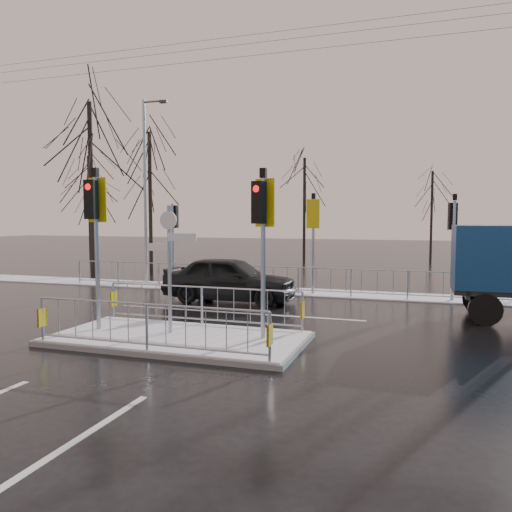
% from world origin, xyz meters
% --- Properties ---
extents(ground, '(120.00, 120.00, 0.00)m').
position_xyz_m(ground, '(0.00, 0.00, 0.00)').
color(ground, black).
rests_on(ground, ground).
extents(snow_verge, '(30.00, 2.00, 0.04)m').
position_xyz_m(snow_verge, '(0.00, 8.60, 0.02)').
color(snow_verge, white).
rests_on(snow_verge, ground).
extents(lane_markings, '(8.00, 11.38, 0.01)m').
position_xyz_m(lane_markings, '(0.00, -0.33, 0.00)').
color(lane_markings, silver).
rests_on(lane_markings, ground).
extents(traffic_island, '(6.00, 3.04, 4.15)m').
position_xyz_m(traffic_island, '(-0.01, 0.01, 0.39)').
color(traffic_island, slate).
rests_on(traffic_island, ground).
extents(far_kerb_fixtures, '(18.00, 0.65, 3.83)m').
position_xyz_m(far_kerb_fixtures, '(0.29, 8.09, 1.02)').
color(far_kerb_fixtures, '#959AA2').
rests_on(far_kerb_fixtures, ground).
extents(car_far_lane, '(4.70, 1.91, 1.60)m').
position_xyz_m(car_far_lane, '(-0.90, 5.70, 0.80)').
color(car_far_lane, black).
rests_on(car_far_lane, ground).
extents(tree_near_a, '(4.75, 4.75, 8.97)m').
position_xyz_m(tree_near_a, '(-10.50, 11.00, 6.11)').
color(tree_near_a, black).
rests_on(tree_near_a, ground).
extents(tree_near_b, '(4.00, 4.00, 7.55)m').
position_xyz_m(tree_near_b, '(-8.00, 12.50, 5.15)').
color(tree_near_b, black).
rests_on(tree_near_b, ground).
extents(tree_near_c, '(3.50, 3.50, 6.61)m').
position_xyz_m(tree_near_c, '(-12.50, 13.50, 4.50)').
color(tree_near_c, black).
rests_on(tree_near_c, ground).
extents(tree_far_a, '(3.75, 3.75, 7.08)m').
position_xyz_m(tree_far_a, '(-2.00, 22.00, 4.82)').
color(tree_far_a, black).
rests_on(tree_far_a, ground).
extents(tree_far_b, '(3.25, 3.25, 6.14)m').
position_xyz_m(tree_far_b, '(6.00, 24.00, 4.18)').
color(tree_far_b, black).
rests_on(tree_far_b, ground).
extents(street_lamp_left, '(1.25, 0.18, 8.20)m').
position_xyz_m(street_lamp_left, '(-6.43, 9.50, 4.49)').
color(street_lamp_left, '#959AA2').
rests_on(street_lamp_left, ground).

